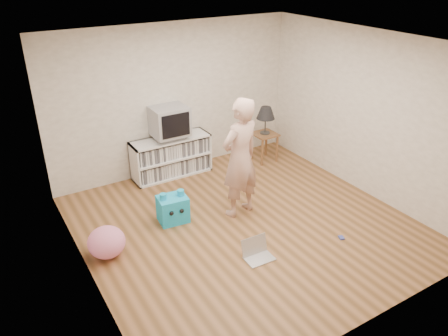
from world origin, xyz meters
TOP-DOWN VIEW (x-y plane):
  - ground at (0.00, 0.00)m, footprint 4.50×4.50m
  - walls at (0.00, 0.00)m, footprint 4.52×4.52m
  - ceiling at (0.00, 0.00)m, footprint 4.50×4.50m
  - media_unit at (-0.22, 2.04)m, footprint 1.40×0.45m
  - dvd_deck at (-0.22, 2.02)m, footprint 0.45×0.35m
  - crt_tv at (-0.22, 2.02)m, footprint 0.60×0.53m
  - side_table at (1.54, 1.65)m, footprint 0.42×0.42m
  - table_lamp at (1.54, 1.65)m, footprint 0.34×0.34m
  - person at (0.11, 0.33)m, footprint 0.74×0.56m
  - laptop at (-0.29, -0.71)m, footprint 0.38×0.31m
  - playing_cards at (0.96, -0.99)m, footprint 0.09×0.11m
  - plush_blue at (-0.86, 0.64)m, footprint 0.45×0.40m
  - plush_pink at (-1.95, 0.34)m, footprint 0.55×0.55m

SIDE VIEW (x-z plane):
  - ground at x=0.00m, z-range 0.00..0.00m
  - playing_cards at x=0.96m, z-range 0.00..0.02m
  - laptop at x=-0.29m, z-range -0.06..0.20m
  - plush_blue at x=-0.86m, z-range -0.04..0.45m
  - plush_pink at x=-1.95m, z-range 0.00..0.42m
  - media_unit at x=-0.22m, z-range 0.00..0.70m
  - side_table at x=1.54m, z-range 0.14..0.69m
  - dvd_deck at x=-0.22m, z-range 0.70..0.77m
  - person at x=0.11m, z-range 0.00..1.82m
  - table_lamp at x=1.54m, z-range 0.68..1.20m
  - crt_tv at x=-0.22m, z-range 0.77..1.27m
  - walls at x=0.00m, z-range 0.00..2.60m
  - ceiling at x=0.00m, z-range 2.60..2.60m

